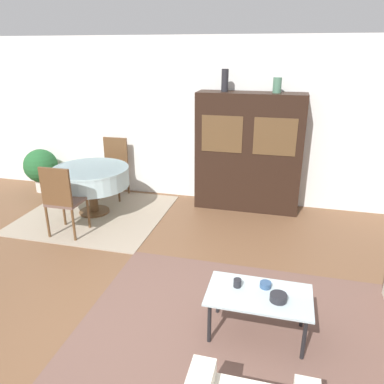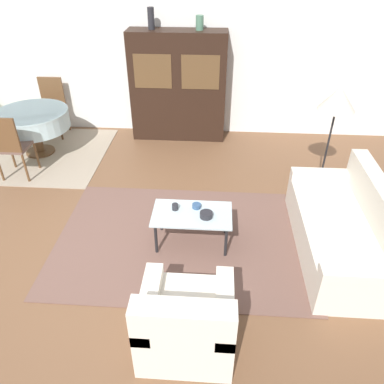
% 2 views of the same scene
% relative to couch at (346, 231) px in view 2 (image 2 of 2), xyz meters
% --- Properties ---
extents(ground_plane, '(14.00, 14.00, 0.00)m').
position_rel_couch_xyz_m(ground_plane, '(-2.88, -0.34, -0.30)').
color(ground_plane, brown).
extents(wall_back, '(10.00, 0.06, 2.70)m').
position_rel_couch_xyz_m(wall_back, '(-2.88, 3.29, 1.05)').
color(wall_back, white).
rests_on(wall_back, ground_plane).
extents(area_rug, '(3.09, 2.16, 0.01)m').
position_rel_couch_xyz_m(area_rug, '(-1.92, 0.06, -0.30)').
color(area_rug, brown).
rests_on(area_rug, ground_plane).
extents(dining_rug, '(2.17, 2.07, 0.01)m').
position_rel_couch_xyz_m(dining_rug, '(-4.54, 2.11, -0.30)').
color(dining_rug, gray).
rests_on(dining_rug, ground_plane).
extents(couch, '(0.93, 1.96, 0.86)m').
position_rel_couch_xyz_m(couch, '(0.00, 0.00, 0.00)').
color(couch, silver).
rests_on(couch, ground_plane).
extents(armchair, '(0.82, 0.81, 0.83)m').
position_rel_couch_xyz_m(armchair, '(-1.75, -1.38, 0.01)').
color(armchair, silver).
rests_on(armchair, ground_plane).
extents(coffee_table, '(0.93, 0.54, 0.44)m').
position_rel_couch_xyz_m(coffee_table, '(-1.79, 0.02, 0.09)').
color(coffee_table, black).
rests_on(coffee_table, area_rug).
extents(display_cabinet, '(1.66, 0.47, 1.88)m').
position_rel_couch_xyz_m(display_cabinet, '(-2.24, 3.01, 0.64)').
color(display_cabinet, black).
rests_on(display_cabinet, ground_plane).
extents(dining_table, '(1.18, 1.18, 0.75)m').
position_rel_couch_xyz_m(dining_table, '(-4.59, 2.16, 0.31)').
color(dining_table, brown).
rests_on(dining_table, dining_rug).
extents(dining_chair_near, '(0.44, 0.44, 1.03)m').
position_rel_couch_xyz_m(dining_chair_near, '(-4.59, 1.34, 0.28)').
color(dining_chair_near, brown).
rests_on(dining_chair_near, dining_rug).
extents(dining_chair_far, '(0.44, 0.44, 1.03)m').
position_rel_couch_xyz_m(dining_chair_far, '(-4.59, 2.98, 0.28)').
color(dining_chair_far, brown).
rests_on(dining_chair_far, dining_rug).
extents(floor_lamp, '(0.49, 0.49, 1.53)m').
position_rel_couch_xyz_m(floor_lamp, '(0.03, 1.41, 1.03)').
color(floor_lamp, black).
rests_on(floor_lamp, ground_plane).
extents(cup, '(0.07, 0.07, 0.08)m').
position_rel_couch_xyz_m(cup, '(-2.00, 0.08, 0.18)').
color(cup, '#232328').
rests_on(cup, coffee_table).
extents(bowl, '(0.15, 0.15, 0.06)m').
position_rel_couch_xyz_m(bowl, '(-1.62, -0.03, 0.17)').
color(bowl, '#232328').
rests_on(bowl, coffee_table).
extents(bowl_small, '(0.10, 0.10, 0.05)m').
position_rel_couch_xyz_m(bowl_small, '(-1.74, 0.14, 0.17)').
color(bowl_small, '#33517A').
rests_on(bowl_small, coffee_table).
extents(vase_tall, '(0.11, 0.11, 0.33)m').
position_rel_couch_xyz_m(vase_tall, '(-2.66, 3.01, 1.74)').
color(vase_tall, '#232328').
rests_on(vase_tall, display_cabinet).
extents(vase_short, '(0.13, 0.13, 0.22)m').
position_rel_couch_xyz_m(vase_short, '(-1.87, 3.01, 1.68)').
color(vase_short, '#4C7A60').
rests_on(vase_short, display_cabinet).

